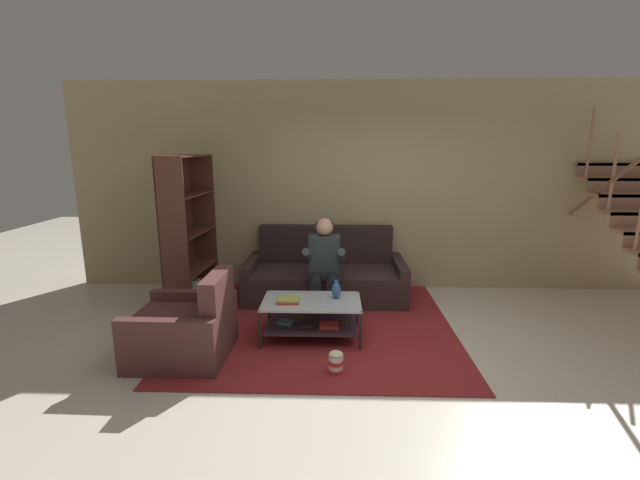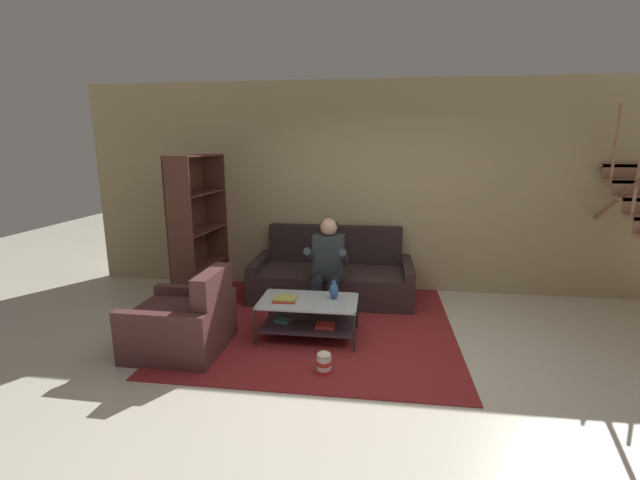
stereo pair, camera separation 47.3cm
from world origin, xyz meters
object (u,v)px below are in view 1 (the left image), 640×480
at_px(armchair, 186,330).
at_px(popcorn_tub, 336,362).
at_px(vase, 336,290).
at_px(bookshelf, 186,250).
at_px(couch, 325,276).
at_px(person_seated_center, 324,263).
at_px(book_stack, 288,300).
at_px(coffee_table, 312,314).

xyz_separation_m(armchair, popcorn_tub, (1.47, -0.28, -0.17)).
relative_size(vase, armchair, 0.22).
bearing_deg(armchair, bookshelf, 107.54).
xyz_separation_m(vase, bookshelf, (-1.89, 0.80, 0.23)).
relative_size(couch, armchair, 2.33).
height_order(bookshelf, armchair, bookshelf).
distance_m(person_seated_center, bookshelf, 1.76).
xyz_separation_m(book_stack, armchair, (-0.97, -0.39, -0.17)).
bearing_deg(armchair, book_stack, 22.01).
height_order(couch, bookshelf, bookshelf).
distance_m(couch, popcorn_tub, 2.04).
relative_size(book_stack, armchair, 0.27).
distance_m(person_seated_center, popcorn_tub, 1.55).
bearing_deg(vase, popcorn_tub, -90.32).
height_order(person_seated_center, popcorn_tub, person_seated_center).
xyz_separation_m(vase, book_stack, (-0.51, -0.14, -0.07)).
height_order(vase, popcorn_tub, vase).
height_order(coffee_table, popcorn_tub, coffee_table).
distance_m(vase, armchair, 1.58).
bearing_deg(bookshelf, popcorn_tub, -40.48).
relative_size(armchair, popcorn_tub, 4.35).
relative_size(coffee_table, book_stack, 4.29).
bearing_deg(popcorn_tub, vase, 89.68).
xyz_separation_m(book_stack, popcorn_tub, (0.50, -0.67, -0.34)).
bearing_deg(person_seated_center, armchair, -138.59).
distance_m(couch, book_stack, 1.41).
xyz_separation_m(couch, popcorn_tub, (0.14, -2.02, -0.19)).
xyz_separation_m(coffee_table, popcorn_tub, (0.26, -0.73, -0.17)).
bearing_deg(bookshelf, coffee_table, -28.51).
xyz_separation_m(bookshelf, popcorn_tub, (1.89, -1.61, -0.64)).
distance_m(book_stack, popcorn_tub, 0.90).
bearing_deg(popcorn_tub, coffee_table, 109.61).
relative_size(bookshelf, armchair, 2.11).
xyz_separation_m(vase, armchair, (-1.47, -0.53, -0.24)).
relative_size(vase, popcorn_tub, 0.95).
distance_m(vase, bookshelf, 2.07).
bearing_deg(coffee_table, armchair, -159.60).
relative_size(person_seated_center, popcorn_tub, 5.58).
distance_m(vase, popcorn_tub, 0.91).
height_order(book_stack, armchair, armchair).
bearing_deg(couch, armchair, -127.30).
distance_m(person_seated_center, coffee_table, 0.81).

